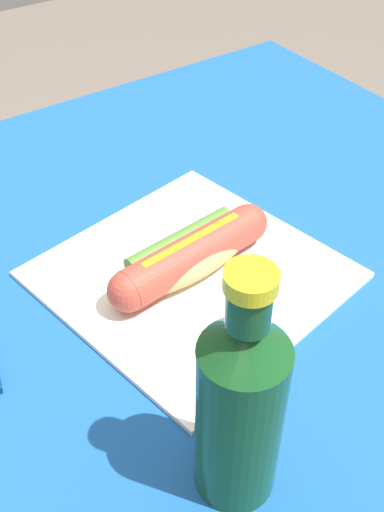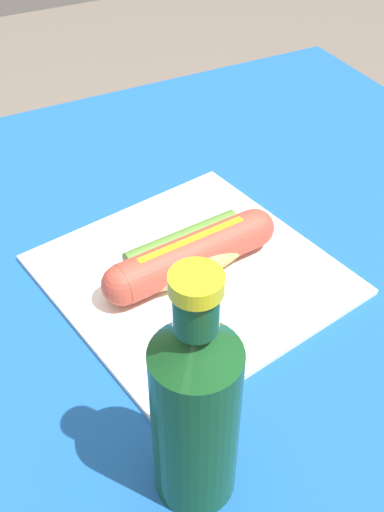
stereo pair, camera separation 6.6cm
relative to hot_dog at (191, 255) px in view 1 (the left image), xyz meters
The scene contains 4 objects.
dining_table 0.19m from the hot_dog, 149.91° to the left, with size 1.04×0.85×0.78m.
paper_wrapper 0.03m from the hot_dog, 83.96° to the right, with size 0.28×0.28×0.01m, color white.
hot_dog is the anchor object (origin of this frame).
soda_bottle 0.25m from the hot_dog, 116.26° to the right, with size 0.06×0.06×0.23m.
Camera 1 is at (-0.25, -0.43, 1.24)m, focal length 43.50 mm.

